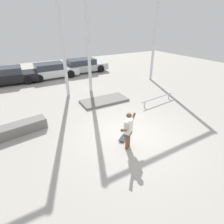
% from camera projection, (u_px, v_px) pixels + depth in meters
% --- Properties ---
extents(ground_plane, '(36.00, 36.00, 0.00)m').
position_uv_depth(ground_plane, '(130.00, 136.00, 7.27)').
color(ground_plane, '#B2ADA3').
extents(skateboarder, '(1.15, 0.83, 1.46)m').
position_uv_depth(skateboarder, '(128.00, 129.00, 6.23)').
color(skateboarder, brown).
rests_on(skateboarder, ground_plane).
extents(skateboard, '(0.78, 0.62, 0.08)m').
position_uv_depth(skateboard, '(124.00, 136.00, 7.14)').
color(skateboard, black).
rests_on(skateboard, ground_plane).
extents(grind_box, '(2.45, 0.92, 0.45)m').
position_uv_depth(grind_box, '(16.00, 129.00, 7.29)').
color(grind_box, slate).
rests_on(grind_box, ground_plane).
extents(manual_pad, '(2.75, 1.35, 0.12)m').
position_uv_depth(manual_pad, '(104.00, 100.00, 10.38)').
color(manual_pad, slate).
rests_on(manual_pad, ground_plane).
extents(grind_rail, '(2.52, 0.29, 0.35)m').
position_uv_depth(grind_rail, '(157.00, 98.00, 10.12)').
color(grind_rail, '#B7BABF').
rests_on(grind_rail, ground_plane).
extents(canopy_support_left, '(5.55, 0.20, 6.67)m').
position_uv_depth(canopy_support_left, '(4.00, 27.00, 8.29)').
color(canopy_support_left, silver).
rests_on(canopy_support_left, ground_plane).
extents(canopy_support_right, '(5.55, 0.20, 6.67)m').
position_uv_depth(canopy_support_right, '(125.00, 26.00, 11.40)').
color(canopy_support_right, silver).
rests_on(canopy_support_right, ground_plane).
extents(parked_car_black, '(4.02, 2.12, 1.25)m').
position_uv_depth(parked_car_black, '(9.00, 76.00, 13.20)').
color(parked_car_black, black).
rests_on(parked_car_black, ground_plane).
extents(parked_car_white, '(4.16, 1.98, 1.22)m').
position_uv_depth(parked_car_white, '(52.00, 71.00, 14.64)').
color(parked_car_white, white).
rests_on(parked_car_white, ground_plane).
extents(parked_car_silver, '(4.48, 2.00, 1.22)m').
position_uv_depth(parked_car_silver, '(83.00, 66.00, 16.24)').
color(parked_car_silver, '#B7BABF').
rests_on(parked_car_silver, ground_plane).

